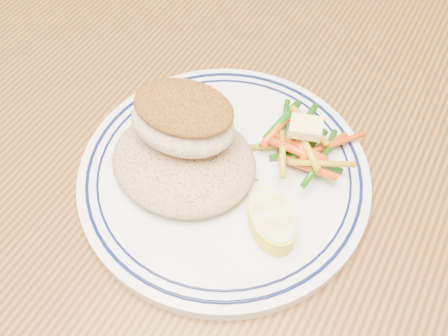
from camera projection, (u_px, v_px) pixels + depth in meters
dining_table at (196, 223)px, 0.57m from camera, size 1.50×0.90×0.75m
plate at (224, 174)px, 0.48m from camera, size 0.28×0.28×0.02m
rice_pilaf at (183, 159)px, 0.46m from camera, size 0.14×0.12×0.03m
fish_fillet at (183, 118)px, 0.45m from camera, size 0.11×0.08×0.05m
vegetable_pile at (303, 144)px, 0.47m from camera, size 0.10×0.10×0.03m
butter_pat at (306, 127)px, 0.46m from camera, size 0.04×0.03×0.01m
lemon_wedge at (272, 220)px, 0.43m from camera, size 0.08×0.08×0.02m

